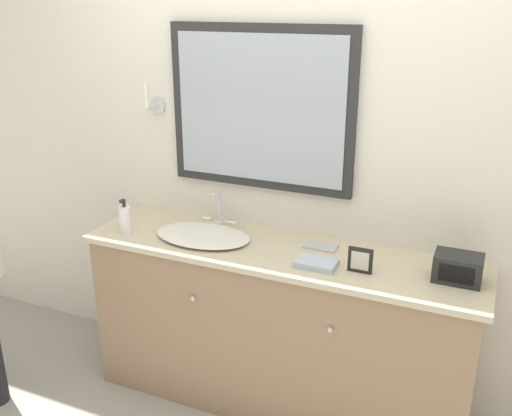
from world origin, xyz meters
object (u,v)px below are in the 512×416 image
object	(u,v)px
appliance_box	(458,268)
picture_frame	(360,260)
sink_basin	(204,234)
soap_bottle	(125,219)

from	to	relation	value
appliance_box	picture_frame	size ratio (longest dim) A/B	1.71
sink_basin	appliance_box	xyz separation A→B (m)	(1.24, 0.03, 0.04)
sink_basin	appliance_box	distance (m)	1.24
picture_frame	appliance_box	bearing A→B (deg)	12.69
soap_bottle	picture_frame	distance (m)	1.25
sink_basin	picture_frame	distance (m)	0.84
soap_bottle	appliance_box	xyz separation A→B (m)	(1.65, 0.12, -0.01)
soap_bottle	picture_frame	size ratio (longest dim) A/B	1.56
appliance_box	picture_frame	world-z (taller)	appliance_box
sink_basin	picture_frame	bearing A→B (deg)	-4.50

